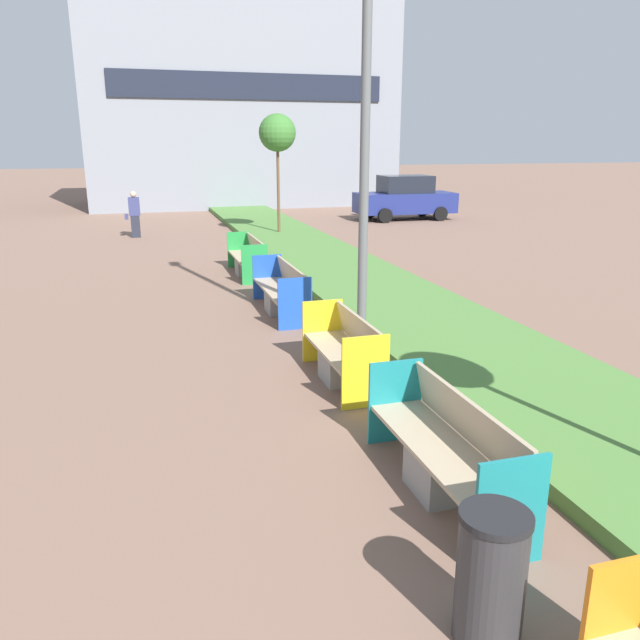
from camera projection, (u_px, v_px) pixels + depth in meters
name	position (u px, v px, depth m)	size (l,w,h in m)	color
planter_grass_strip	(430.00, 324.00, 11.11)	(2.80, 120.00, 0.18)	#4C7A38
building_backdrop	(238.00, 103.00, 33.01)	(15.46, 7.72, 10.48)	gray
bench_teal_frame	(446.00, 456.00, 5.87)	(0.65, 2.30, 0.94)	gray
bench_yellow_frame	(344.00, 356.00, 8.63)	(0.65, 1.90, 0.94)	gray
bench_blue_frame	(282.00, 294.00, 12.15)	(0.65, 2.43, 0.94)	gray
bench_green_frame	(248.00, 260.00, 15.59)	(0.65, 2.29, 0.94)	gray
litter_bin	(491.00, 577.00, 4.09)	(0.47, 0.47, 0.95)	#2D2D30
street_lamp_post	(367.00, 44.00, 8.57)	(0.24, 0.44, 8.27)	#56595B
sapling_tree_far	(277.00, 134.00, 21.06)	(1.26, 1.26, 4.16)	brown
pedestrian_walking	(134.00, 214.00, 21.68)	(0.53, 0.24, 1.60)	#232633
parked_car_distant	(405.00, 198.00, 26.74)	(4.25, 2.00, 1.86)	navy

